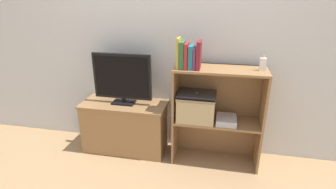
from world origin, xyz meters
The scene contains 16 objects.
ground_plane centered at (0.00, 0.00, 0.00)m, with size 16.00×16.00×0.00m, color #A37F56.
wall_back centered at (0.00, 0.40, 1.20)m, with size 10.00×0.05×2.40m.
tv_stand centered at (-0.45, 0.18, 0.26)m, with size 0.85×0.38×0.52m.
tv centered at (-0.45, 0.18, 0.78)m, with size 0.57×0.14×0.50m.
bookshelf_lower_tier centered at (0.46, 0.22, 0.28)m, with size 0.80×0.32×0.44m.
bookshelf_upper_tier centered at (0.46, 0.22, 0.75)m, with size 0.80×0.32×0.50m.
book_mustard centered at (0.10, 0.10, 1.06)m, with size 0.02×0.13×0.26m.
book_forest centered at (0.14, 0.10, 1.05)m, with size 0.04×0.15×0.23m.
book_crimson centered at (0.17, 0.10, 1.04)m, with size 0.03×0.16×0.22m.
book_teal centered at (0.21, 0.10, 1.03)m, with size 0.04×0.15×0.20m.
book_plum centered at (0.24, 0.10, 1.03)m, with size 0.02×0.15×0.18m.
book_maroon centered at (0.28, 0.10, 1.05)m, with size 0.03×0.15×0.24m.
baby_monitor centered at (0.81, 0.16, 0.99)m, with size 0.05×0.04×0.14m.
storage_basket_left centered at (0.27, 0.15, 0.57)m, with size 0.34×0.29×0.24m.
laptop centered at (0.27, 0.15, 0.69)m, with size 0.35×0.24×0.02m.
magazine_stack centered at (0.55, 0.12, 0.47)m, with size 0.18×0.22×0.06m.
Camera 1 is at (0.46, -2.07, 1.55)m, focal length 28.00 mm.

